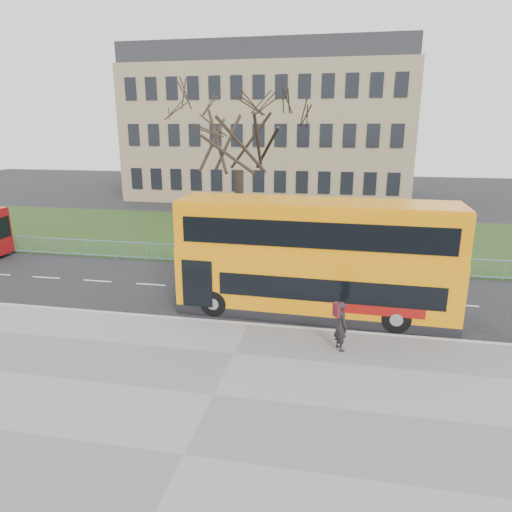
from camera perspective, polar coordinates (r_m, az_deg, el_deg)
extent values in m
plane|color=black|center=(20.17, 0.00, -6.98)|extent=(120.00, 120.00, 0.00)
cube|color=slate|center=(14.32, -5.34, -17.09)|extent=(80.00, 10.50, 0.12)
cube|color=#9C9C9E|center=(18.75, -0.91, -8.59)|extent=(80.00, 0.20, 0.14)
cube|color=#1F3714|center=(33.65, 4.59, 2.44)|extent=(80.00, 15.40, 0.08)
cube|color=#8A7958|center=(53.93, 1.85, 14.99)|extent=(30.00, 15.00, 14.00)
cube|color=orange|center=(19.71, 7.31, -3.08)|extent=(11.66, 3.13, 2.15)
cube|color=orange|center=(19.34, 7.44, 0.46)|extent=(11.66, 3.13, 0.37)
cube|color=orange|center=(19.07, 7.56, 3.79)|extent=(11.60, 3.08, 1.93)
cube|color=black|center=(18.33, 8.95, -4.34)|extent=(8.93, 0.33, 0.94)
cube|color=black|center=(17.76, 7.13, 2.59)|extent=(10.64, 0.39, 1.05)
cylinder|color=black|center=(19.66, -5.29, -5.87)|extent=(1.16, 0.35, 1.15)
cylinder|color=black|center=(18.87, 17.12, -7.49)|extent=(1.16, 0.35, 1.15)
imported|color=black|center=(16.61, 10.56, -8.58)|extent=(0.70, 0.79, 1.82)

